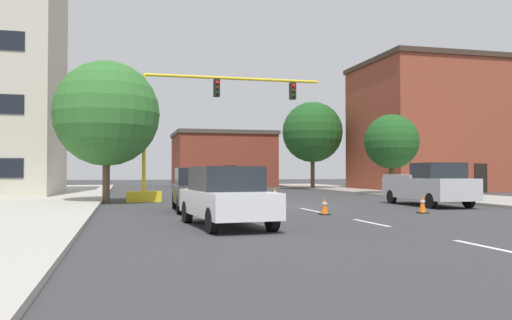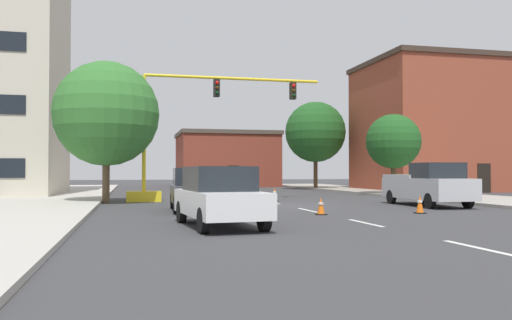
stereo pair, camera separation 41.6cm
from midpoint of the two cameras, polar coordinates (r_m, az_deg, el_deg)
The scene contains 21 objects.
ground_plane at distance 24.76m, azimuth 3.03°, elevation -4.94°, with size 160.00×160.00×0.00m, color #38383A.
sidewalk_left at distance 31.95m, azimuth -21.78°, elevation -3.90°, with size 6.00×56.00×0.14m, color #B2ADA3.
sidewalk_right at distance 36.82m, azimuth 16.69°, elevation -3.57°, with size 6.00×56.00×0.14m, color #9E998E.
lane_stripe_seg_0 at distance 12.16m, azimuth 23.03°, elevation -8.68°, with size 0.16×2.40×0.01m, color silver.
lane_stripe_seg_1 at distance 16.85m, azimuth 11.60°, elevation -6.65°, with size 0.16×2.40×0.01m, color silver.
lane_stripe_seg_2 at distance 21.92m, azimuth 5.34°, elevation -5.41°, with size 0.16×2.40×0.01m, color silver.
lane_stripe_seg_3 at distance 27.16m, azimuth 1.47°, elevation -4.61°, with size 0.16×2.40×0.01m, color silver.
lane_stripe_seg_4 at distance 32.48m, azimuth -1.13°, elevation -4.06°, with size 0.16×2.40×0.01m, color silver.
building_brick_center at distance 57.30m, azimuth -3.89°, elevation 0.07°, with size 10.36×9.66×5.80m.
building_row_right at distance 47.38m, azimuth 19.21°, elevation 3.42°, with size 13.61×10.10×10.77m.
traffic_signal_gantry at distance 28.67m, azimuth -9.51°, elevation 0.25°, with size 10.63×1.20×6.83m.
tree_right_far at distance 47.31m, azimuth 5.87°, elevation 3.01°, with size 5.38×5.38×7.80m.
tree_right_mid at distance 36.44m, azimuth 14.10°, elevation 1.94°, with size 3.65×3.65×5.43m.
tree_left_near at distance 27.55m, azimuth -16.25°, elevation 4.83°, with size 5.25×5.25×7.12m.
pickup_truck_silver at distance 25.77m, azimuth 17.68°, elevation -2.57°, with size 2.17×5.46×1.99m.
sedan_dark_gray_near_left at distance 21.57m, azimuth -6.86°, elevation -3.12°, with size 2.00×4.56×1.74m.
sedan_white_mid_left at distance 15.32m, azimuth -4.02°, elevation -3.90°, with size 2.26×4.65×1.74m.
traffic_cone_roadside_a at distance 25.25m, azimuth -3.07°, elevation -4.18°, with size 0.36×0.36×0.62m.
traffic_cone_roadside_b at distance 21.13m, azimuth 16.99°, elevation -4.58°, with size 0.36×0.36×0.71m.
traffic_cone_roadside_c at distance 19.66m, azimuth 6.81°, elevation -4.97°, with size 0.36×0.36×0.65m.
traffic_cone_roadside_d at distance 28.50m, azimuth 1.62°, elevation -3.72°, with size 0.36×0.36×0.75m.
Camera 1 is at (-7.46, -23.58, 1.60)m, focal length 37.06 mm.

